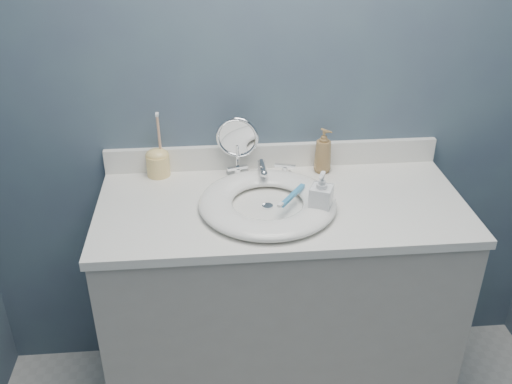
{
  "coord_description": "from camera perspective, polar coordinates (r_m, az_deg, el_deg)",
  "views": [
    {
      "loc": [
        -0.23,
        -0.64,
        1.84
      ],
      "look_at": [
        -0.09,
        0.94,
        0.94
      ],
      "focal_mm": 40.0,
      "sensor_mm": 36.0,
      "label": 1
    }
  ],
  "objects": [
    {
      "name": "basin",
      "position": [
        1.85,
        1.17,
        -1.05
      ],
      "size": [
        0.45,
        0.45,
        0.04
      ],
      "primitive_type": null,
      "color": "white",
      "rests_on": "countertop"
    },
    {
      "name": "backsplash",
      "position": [
        2.1,
        1.68,
        3.66
      ],
      "size": [
        1.22,
        0.02,
        0.09
      ],
      "primitive_type": "cube",
      "color": "white",
      "rests_on": "countertop"
    },
    {
      "name": "vanity_cabinet",
      "position": [
        2.16,
        2.3,
        -11.48
      ],
      "size": [
        1.2,
        0.55,
        0.85
      ],
      "primitive_type": "cube",
      "color": "#B2ACA2",
      "rests_on": "ground"
    },
    {
      "name": "toothbrush_holder",
      "position": [
        2.07,
        -9.78,
        3.05
      ],
      "size": [
        0.08,
        0.08,
        0.24
      ],
      "rotation": [
        0.0,
        0.0,
        -0.03
      ],
      "color": "#FDD77E",
      "rests_on": "countertop"
    },
    {
      "name": "makeup_mirror",
      "position": [
        2.01,
        -1.89,
        4.82
      ],
      "size": [
        0.15,
        0.09,
        0.22
      ],
      "rotation": [
        0.0,
        0.0,
        -0.18
      ],
      "color": "silver",
      "rests_on": "countertop"
    },
    {
      "name": "back_wall",
      "position": [
        2.01,
        1.76,
        10.89
      ],
      "size": [
        2.2,
        0.02,
        2.4
      ],
      "primitive_type": "cube",
      "color": "#424E63",
      "rests_on": "ground"
    },
    {
      "name": "toothbrush_lying",
      "position": [
        1.84,
        3.57,
        -0.43
      ],
      "size": [
        0.11,
        0.15,
        0.02
      ],
      "rotation": [
        0.0,
        0.0,
        0.96
      ],
      "color": "#3589BD",
      "rests_on": "basin"
    },
    {
      "name": "countertop",
      "position": [
        1.9,
        2.56,
        -1.41
      ],
      "size": [
        1.22,
        0.57,
        0.03
      ],
      "primitive_type": "cube",
      "color": "white",
      "rests_on": "vanity_cabinet"
    },
    {
      "name": "faucet",
      "position": [
        2.02,
        0.58,
        1.99
      ],
      "size": [
        0.25,
        0.13,
        0.07
      ],
      "color": "silver",
      "rests_on": "countertop"
    },
    {
      "name": "soap_bottle_clear",
      "position": [
        1.8,
        6.54,
        -0.2
      ],
      "size": [
        0.09,
        0.09,
        0.15
      ],
      "primitive_type": "imported",
      "rotation": [
        0.0,
        0.0,
        -0.42
      ],
      "color": "white",
      "rests_on": "countertop"
    },
    {
      "name": "soap_bottle_amber",
      "position": [
        2.07,
        6.73,
        4.13
      ],
      "size": [
        0.09,
        0.09,
        0.17
      ],
      "primitive_type": "imported",
      "rotation": [
        0.0,
        0.0,
        0.74
      ],
      "color": "olive",
      "rests_on": "countertop"
    },
    {
      "name": "drain",
      "position": [
        1.86,
        1.16,
        -1.45
      ],
      "size": [
        0.04,
        0.04,
        0.01
      ],
      "primitive_type": "cylinder",
      "color": "silver",
      "rests_on": "countertop"
    }
  ]
}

